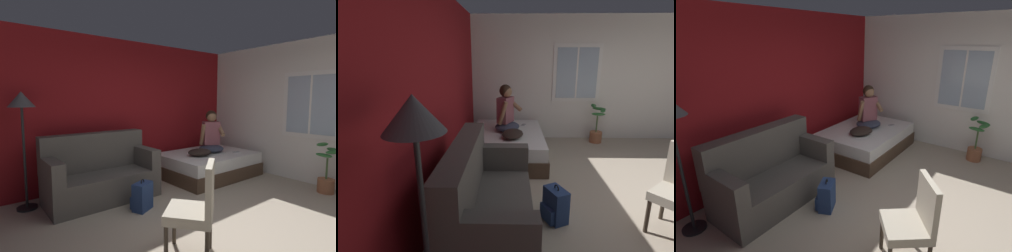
# 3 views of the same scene
# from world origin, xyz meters

# --- Properties ---
(ground_plane) EXTENTS (40.00, 40.00, 0.00)m
(ground_plane) POSITION_xyz_m (0.00, 0.00, 0.00)
(ground_plane) COLOR tan
(wall_back_accent) EXTENTS (10.42, 0.16, 2.70)m
(wall_back_accent) POSITION_xyz_m (0.00, 2.78, 1.35)
(wall_back_accent) COLOR maroon
(wall_back_accent) RESTS_ON ground
(wall_side_with_window) EXTENTS (0.19, 6.79, 2.70)m
(wall_side_with_window) POSITION_xyz_m (2.79, 0.01, 1.35)
(wall_side_with_window) COLOR silver
(wall_side_with_window) RESTS_ON ground
(bed) EXTENTS (1.93, 1.36, 0.48)m
(bed) POSITION_xyz_m (1.56, 1.90, 0.24)
(bed) COLOR #4C3828
(bed) RESTS_ON ground
(couch) EXTENTS (1.70, 0.83, 1.04)m
(couch) POSITION_xyz_m (-0.72, 2.08, 0.39)
(couch) COLOR #514C47
(couch) RESTS_ON ground
(person_seated) EXTENTS (0.66, 0.63, 0.88)m
(person_seated) POSITION_xyz_m (1.67, 1.92, 0.84)
(person_seated) COLOR #383D51
(person_seated) RESTS_ON bed
(backpack) EXTENTS (0.35, 0.32, 0.46)m
(backpack) POSITION_xyz_m (-0.43, 1.30, 0.19)
(backpack) COLOR navy
(backpack) RESTS_ON ground
(throw_pillow) EXTENTS (0.55, 0.47, 0.14)m
(throw_pillow) POSITION_xyz_m (1.22, 1.80, 0.55)
(throw_pillow) COLOR #2D231E
(throw_pillow) RESTS_ON bed
(cell_phone) EXTENTS (0.16, 0.11, 0.01)m
(cell_phone) POSITION_xyz_m (2.06, 1.57, 0.48)
(cell_phone) COLOR #B7B7BC
(cell_phone) RESTS_ON bed
(floor_lamp) EXTENTS (0.36, 0.36, 1.70)m
(floor_lamp) POSITION_xyz_m (-1.73, 2.36, 1.43)
(floor_lamp) COLOR black
(floor_lamp) RESTS_ON ground
(potted_plant) EXTENTS (0.39, 0.37, 0.85)m
(potted_plant) POSITION_xyz_m (2.40, -0.04, 0.30)
(potted_plant) COLOR #995B3D
(potted_plant) RESTS_ON ground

